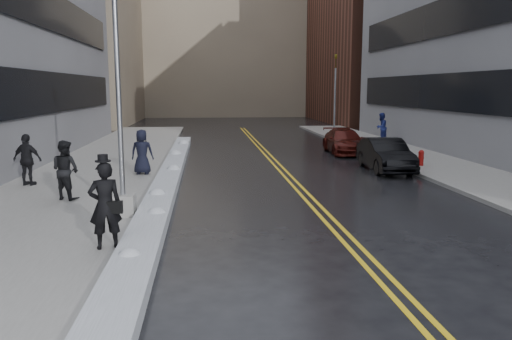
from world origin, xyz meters
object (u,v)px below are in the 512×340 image
object	(u,v)px
pedestrian_fedora	(105,205)
car_maroon	(345,141)
traffic_signal	(335,92)
pedestrian_b	(65,170)
lamppost	(120,131)
pedestrian_c	(142,152)
pedestrian_d	(27,160)
car_black	(385,155)
pedestrian_east	(381,127)
fire_hydrant	(421,157)

from	to	relation	value
pedestrian_fedora	car_maroon	xyz separation A→B (m)	(10.19, 16.77, -0.45)
traffic_signal	pedestrian_b	distance (m)	24.26
lamppost	car_maroon	distance (m)	17.30
lamppost	traffic_signal	distance (m)	24.98
pedestrian_c	pedestrian_d	size ratio (longest dim) A/B	0.98
pedestrian_b	car_black	distance (m)	13.62
pedestrian_fedora	pedestrian_east	world-z (taller)	pedestrian_fedora
pedestrian_fedora	pedestrian_east	xyz separation A→B (m)	(14.00, 21.42, -0.02)
pedestrian_fedora	pedestrian_b	size ratio (longest dim) A/B	1.02
pedestrian_d	pedestrian_c	bearing A→B (deg)	-135.69
fire_hydrant	pedestrian_d	size ratio (longest dim) A/B	0.38
lamppost	pedestrian_fedora	world-z (taller)	lamppost
pedestrian_east	car_maroon	distance (m)	6.03
lamppost	pedestrian_fedora	xyz separation A→B (m)	(0.10, -2.98, -1.40)
traffic_signal	pedestrian_fedora	world-z (taller)	traffic_signal
pedestrian_b	pedestrian_east	distance (m)	22.92
car_black	car_maroon	world-z (taller)	car_black
pedestrian_east	car_black	bearing A→B (deg)	32.88
car_black	pedestrian_b	bearing A→B (deg)	-154.78
pedestrian_fedora	car_black	world-z (taller)	pedestrian_fedora
traffic_signal	pedestrian_d	bearing A→B (deg)	-133.02
fire_hydrant	car_black	distance (m)	1.96
pedestrian_c	car_maroon	size ratio (longest dim) A/B	0.40
pedestrian_c	pedestrian_east	distance (m)	18.44
traffic_signal	pedestrian_c	size ratio (longest dim) A/B	3.20
lamppost	pedestrian_c	distance (m)	7.09
pedestrian_fedora	pedestrian_b	world-z (taller)	pedestrian_fedora
pedestrian_b	traffic_signal	bearing A→B (deg)	-95.69
pedestrian_b	car_maroon	bearing A→B (deg)	-107.65
traffic_signal	pedestrian_fedora	size ratio (longest dim) A/B	3.05
traffic_signal	pedestrian_d	size ratio (longest dim) A/B	3.14
pedestrian_d	car_black	world-z (taller)	pedestrian_d
lamppost	pedestrian_east	size ratio (longest dim) A/B	3.96
car_black	car_maroon	bearing A→B (deg)	93.59
lamppost	pedestrian_b	bearing A→B (deg)	133.27
pedestrian_fedora	car_black	size ratio (longest dim) A/B	0.44
pedestrian_d	car_maroon	world-z (taller)	pedestrian_d
pedestrian_c	pedestrian_d	xyz separation A→B (m)	(-3.89, -2.08, 0.02)
traffic_signal	lamppost	bearing A→B (deg)	-118.21
fire_hydrant	pedestrian_b	size ratio (longest dim) A/B	0.38
pedestrian_d	car_maroon	size ratio (longest dim) A/B	0.40
pedestrian_c	pedestrian_d	distance (m)	4.41
lamppost	pedestrian_d	xyz separation A→B (m)	(-4.20, 4.86, -1.43)
pedestrian_b	car_black	world-z (taller)	pedestrian_b
pedestrian_b	car_black	xyz separation A→B (m)	(12.56, 5.25, -0.37)
fire_hydrant	pedestrian_b	distance (m)	15.56
pedestrian_east	lamppost	bearing A→B (deg)	14.24
fire_hydrant	lamppost	bearing A→B (deg)	-146.96
pedestrian_fedora	pedestrian_c	distance (m)	9.92
pedestrian_fedora	traffic_signal	bearing A→B (deg)	-131.51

